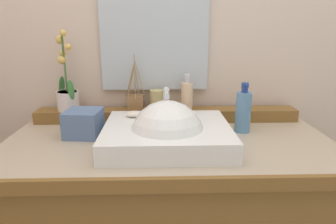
% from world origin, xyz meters
% --- Properties ---
extents(wall_back, '(2.83, 0.20, 2.40)m').
position_xyz_m(wall_back, '(0.00, 0.41, 1.20)').
color(wall_back, beige).
rests_on(wall_back, ground).
extents(back_ledge, '(1.16, 0.10, 0.05)m').
position_xyz_m(back_ledge, '(0.00, 0.24, 0.91)').
color(back_ledge, brown).
rests_on(back_ledge, vanity_cabinet).
extents(sink_basin, '(0.45, 0.38, 0.29)m').
position_xyz_m(sink_basin, '(-0.01, -0.05, 0.91)').
color(sink_basin, white).
rests_on(sink_basin, vanity_cabinet).
extents(soap_bar, '(0.07, 0.04, 0.02)m').
position_xyz_m(soap_bar, '(-0.13, 0.06, 0.96)').
color(soap_bar, beige).
rests_on(soap_bar, sink_basin).
extents(potted_plant, '(0.10, 0.11, 0.34)m').
position_xyz_m(potted_plant, '(-0.44, 0.24, 1.02)').
color(potted_plant, silver).
rests_on(potted_plant, back_ledge).
extents(soap_dispenser, '(0.05, 0.06, 0.16)m').
position_xyz_m(soap_dispenser, '(0.09, 0.23, 1.00)').
color(soap_dispenser, beige).
rests_on(soap_dispenser, back_ledge).
extents(tumbler_cup, '(0.06, 0.06, 0.09)m').
position_xyz_m(tumbler_cup, '(-0.05, 0.23, 0.98)').
color(tumbler_cup, tan).
rests_on(tumbler_cup, back_ledge).
extents(reed_diffuser, '(0.09, 0.08, 0.24)m').
position_xyz_m(reed_diffuser, '(-0.14, 0.25, 0.97)').
color(reed_diffuser, '#976A3F').
rests_on(reed_diffuser, back_ledge).
extents(lotion_bottle, '(0.06, 0.06, 0.20)m').
position_xyz_m(lotion_bottle, '(0.30, 0.08, 0.97)').
color(lotion_bottle, '#5482A8').
rests_on(lotion_bottle, vanity_cabinet).
extents(tissue_box, '(0.14, 0.14, 0.10)m').
position_xyz_m(tissue_box, '(-0.33, 0.06, 0.93)').
color(tissue_box, slate).
rests_on(tissue_box, vanity_cabinet).
extents(mirror, '(0.47, 0.02, 0.47)m').
position_xyz_m(mirror, '(-0.05, 0.30, 1.25)').
color(mirror, silver).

